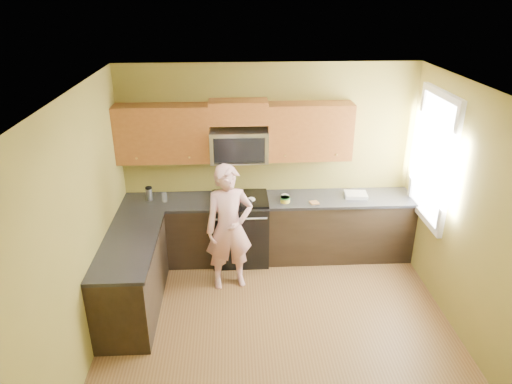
{
  "coord_description": "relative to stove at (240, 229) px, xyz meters",
  "views": [
    {
      "loc": [
        -0.48,
        -4.05,
        3.6
      ],
      "look_at": [
        -0.2,
        1.3,
        1.2
      ],
      "focal_mm": 32.56,
      "sensor_mm": 36.0,
      "label": 1
    }
  ],
  "objects": [
    {
      "name": "toast_slice",
      "position": [
        0.99,
        -0.16,
        0.45
      ],
      "size": [
        0.13,
        0.13,
        0.01
      ],
      "primitive_type": "cube",
      "rotation": [
        0.0,
        0.0,
        0.25
      ],
      "color": "#B27F47",
      "rests_on": "countertop_back"
    },
    {
      "name": "countertop_left",
      "position": [
        -1.29,
        -1.08,
        0.43
      ],
      "size": [
        0.62,
        1.6,
        0.04
      ],
      "primitive_type": "cube",
      "color": "black",
      "rests_on": "cabinet_left_run"
    },
    {
      "name": "upper_cab_right",
      "position": [
        0.94,
        0.16,
        0.97
      ],
      "size": [
        1.12,
        0.33,
        0.75
      ],
      "primitive_type": null,
      "color": "brown",
      "rests_on": "wall_back"
    },
    {
      "name": "woman",
      "position": [
        -0.15,
        -0.63,
        0.35
      ],
      "size": [
        0.67,
        0.51,
        1.66
      ],
      "primitive_type": "imported",
      "rotation": [
        0.0,
        0.0,
        0.2
      ],
      "color": "#E07073",
      "rests_on": "floor"
    },
    {
      "name": "glass_b",
      "position": [
        -1.02,
        0.01,
        0.51
      ],
      "size": [
        0.09,
        0.09,
        0.12
      ],
      "primitive_type": "cylinder",
      "rotation": [
        0.0,
        0.0,
        -0.37
      ],
      "color": "silver",
      "rests_on": "countertop_back"
    },
    {
      "name": "cabinet_back_run",
      "position": [
        0.4,
        0.02,
        -0.03
      ],
      "size": [
        4.0,
        0.6,
        0.88
      ],
      "primitive_type": "cube",
      "color": "black",
      "rests_on": "floor"
    },
    {
      "name": "cabinet_left_run",
      "position": [
        -1.3,
        -1.08,
        -0.03
      ],
      "size": [
        0.6,
        1.6,
        0.88
      ],
      "primitive_type": "cube",
      "color": "black",
      "rests_on": "floor"
    },
    {
      "name": "dish_towel",
      "position": [
        1.6,
        0.03,
        0.47
      ],
      "size": [
        0.32,
        0.27,
        0.05
      ],
      "primitive_type": "cube",
      "rotation": [
        0.0,
        0.0,
        -0.1
      ],
      "color": "white",
      "rests_on": "countertop_back"
    },
    {
      "name": "wall_left",
      "position": [
        -1.6,
        -1.68,
        0.88
      ],
      "size": [
        0.0,
        4.0,
        4.0
      ],
      "primitive_type": "plane",
      "rotation": [
        1.57,
        0.0,
        1.57
      ],
      "color": "olive",
      "rests_on": "ground"
    },
    {
      "name": "wall_back",
      "position": [
        0.4,
        0.32,
        0.88
      ],
      "size": [
        4.0,
        0.0,
        4.0
      ],
      "primitive_type": "plane",
      "rotation": [
        1.57,
        0.0,
        0.0
      ],
      "color": "olive",
      "rests_on": "ground"
    },
    {
      "name": "napkin_a",
      "position": [
        0.15,
        -0.07,
        0.48
      ],
      "size": [
        0.14,
        0.15,
        0.06
      ],
      "primitive_type": "ellipsoid",
      "rotation": [
        0.0,
        0.0,
        0.35
      ],
      "color": "silver",
      "rests_on": "countertop_back"
    },
    {
      "name": "floor",
      "position": [
        0.4,
        -1.68,
        -0.47
      ],
      "size": [
        4.0,
        4.0,
        0.0
      ],
      "primitive_type": "plane",
      "color": "brown",
      "rests_on": "ground"
    },
    {
      "name": "upper_cab_left",
      "position": [
        -0.99,
        0.16,
        0.97
      ],
      "size": [
        1.22,
        0.33,
        0.75
      ],
      "primitive_type": null,
      "color": "brown",
      "rests_on": "wall_back"
    },
    {
      "name": "upper_cab_over_mw",
      "position": [
        0.0,
        0.16,
        1.62
      ],
      "size": [
        0.76,
        0.33,
        0.3
      ],
      "primitive_type": "cube",
      "color": "brown",
      "rests_on": "wall_back"
    },
    {
      "name": "butter_tub",
      "position": [
        0.61,
        -0.1,
        0.45
      ],
      "size": [
        0.15,
        0.15,
        0.1
      ],
      "primitive_type": null,
      "rotation": [
        0.0,
        0.0,
        0.15
      ],
      "color": "yellow",
      "rests_on": "countertop_back"
    },
    {
      "name": "napkin_b",
      "position": [
        0.62,
        0.01,
        0.48
      ],
      "size": [
        0.15,
        0.16,
        0.07
      ],
      "primitive_type": "ellipsoid",
      "rotation": [
        0.0,
        0.0,
        0.24
      ],
      "color": "silver",
      "rests_on": "countertop_back"
    },
    {
      "name": "microwave",
      "position": [
        0.0,
        0.12,
        0.97
      ],
      "size": [
        0.76,
        0.4,
        0.42
      ],
      "primitive_type": null,
      "color": "silver",
      "rests_on": "wall_back"
    },
    {
      "name": "countertop_back",
      "position": [
        0.4,
        0.01,
        0.43
      ],
      "size": [
        4.0,
        0.62,
        0.04
      ],
      "primitive_type": "cube",
      "color": "black",
      "rests_on": "cabinet_back_run"
    },
    {
      "name": "frying_pan",
      "position": [
        0.02,
        -0.26,
        0.47
      ],
      "size": [
        0.39,
        0.52,
        0.06
      ],
      "primitive_type": null,
      "rotation": [
        0.0,
        0.0,
        -0.27
      ],
      "color": "black",
      "rests_on": "stove"
    },
    {
      "name": "travel_mug",
      "position": [
        -1.23,
        0.06,
        0.44
      ],
      "size": [
        0.1,
        0.1,
        0.19
      ],
      "primitive_type": null,
      "rotation": [
        0.0,
        0.0,
        -0.15
      ],
      "color": "silver",
      "rests_on": "countertop_back"
    },
    {
      "name": "window",
      "position": [
        2.38,
        -0.48,
        1.17
      ],
      "size": [
        0.06,
        1.06,
        1.66
      ],
      "primitive_type": null,
      "color": "white",
      "rests_on": "wall_right"
    },
    {
      "name": "ceiling",
      "position": [
        0.4,
        -1.68,
        2.23
      ],
      "size": [
        4.0,
        4.0,
        0.0
      ],
      "primitive_type": "plane",
      "rotation": [
        3.14,
        0.0,
        0.0
      ],
      "color": "white",
      "rests_on": "ground"
    },
    {
      "name": "wall_right",
      "position": [
        2.4,
        -1.68,
        0.88
      ],
      "size": [
        0.0,
        4.0,
        4.0
      ],
      "primitive_type": "plane",
      "rotation": [
        1.57,
        0.0,
        -1.57
      ],
      "color": "olive",
      "rests_on": "ground"
    },
    {
      "name": "stove",
      "position": [
        0.0,
        0.0,
        0.0
      ],
      "size": [
        0.76,
        0.65,
        0.95
      ],
      "primitive_type": null,
      "color": "black",
      "rests_on": "floor"
    }
  ]
}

